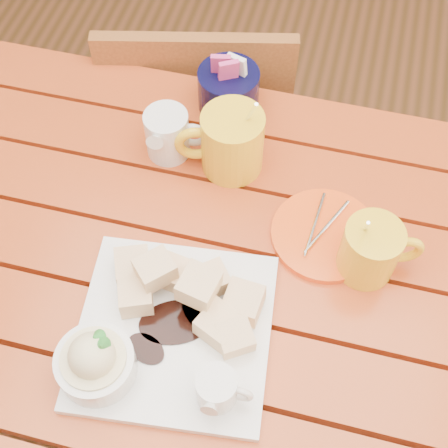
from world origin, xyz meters
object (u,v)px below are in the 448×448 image
(chair_far, at_px, (202,127))
(coffee_mug_right, at_px, (372,250))
(dessert_plate, at_px, (158,333))
(orange_saucer, at_px, (326,235))
(coffee_mug_left, at_px, (230,142))
(table, at_px, (193,303))

(chair_far, bearing_deg, coffee_mug_right, 117.40)
(dessert_plate, height_order, orange_saucer, dessert_plate)
(coffee_mug_left, relative_size, coffee_mug_right, 1.18)
(orange_saucer, relative_size, chair_far, 0.21)
(coffee_mug_left, distance_m, chair_far, 0.50)
(dessert_plate, height_order, coffee_mug_right, coffee_mug_right)
(table, height_order, orange_saucer, orange_saucer)
(table, height_order, dessert_plate, dessert_plate)
(coffee_mug_left, bearing_deg, table, -108.84)
(orange_saucer, bearing_deg, coffee_mug_right, -28.50)
(coffee_mug_left, distance_m, orange_saucer, 0.21)
(coffee_mug_right, bearing_deg, dessert_plate, -159.60)
(coffee_mug_left, bearing_deg, dessert_plate, -109.96)
(chair_far, bearing_deg, orange_saucer, 114.45)
(coffee_mug_left, distance_m, coffee_mug_right, 0.28)
(coffee_mug_right, relative_size, orange_saucer, 0.86)
(coffee_mug_left, relative_size, chair_far, 0.21)
(dessert_plate, distance_m, coffee_mug_left, 0.33)
(coffee_mug_right, xyz_separation_m, orange_saucer, (-0.07, 0.04, -0.04))
(coffee_mug_right, height_order, orange_saucer, coffee_mug_right)
(dessert_plate, bearing_deg, chair_far, 100.89)
(dessert_plate, bearing_deg, table, 84.56)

